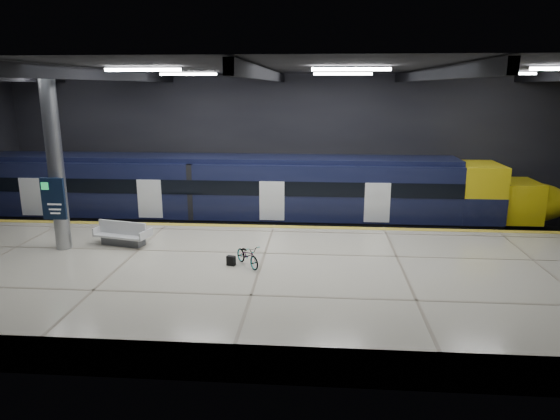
# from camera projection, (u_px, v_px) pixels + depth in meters

# --- Properties ---
(ground) EXTENTS (30.00, 30.00, 0.00)m
(ground) POSITION_uv_depth(u_px,v_px,m) (268.00, 271.00, 20.41)
(ground) COLOR black
(ground) RESTS_ON ground
(room_shell) EXTENTS (30.10, 16.10, 8.05)m
(room_shell) POSITION_uv_depth(u_px,v_px,m) (267.00, 130.00, 19.04)
(room_shell) COLOR black
(room_shell) RESTS_ON ground
(platform) EXTENTS (30.00, 11.00, 1.10)m
(platform) POSITION_uv_depth(u_px,v_px,m) (261.00, 281.00, 17.86)
(platform) COLOR beige
(platform) RESTS_ON ground
(safety_strip) EXTENTS (30.00, 0.40, 0.01)m
(safety_strip) POSITION_uv_depth(u_px,v_px,m) (274.00, 226.00, 22.81)
(safety_strip) COLOR gold
(safety_strip) RESTS_ON platform
(rails) EXTENTS (30.00, 1.52, 0.16)m
(rails) POSITION_uv_depth(u_px,v_px,m) (278.00, 231.00, 25.72)
(rails) COLOR gray
(rails) RESTS_ON ground
(train) EXTENTS (29.40, 2.84, 3.79)m
(train) POSITION_uv_depth(u_px,v_px,m) (251.00, 193.00, 25.34)
(train) COLOR black
(train) RESTS_ON ground
(bench) EXTENTS (2.38, 1.41, 0.98)m
(bench) POSITION_uv_depth(u_px,v_px,m) (123.00, 237.00, 20.11)
(bench) COLOR #595B60
(bench) RESTS_ON platform
(bicycle) EXTENTS (1.32, 1.52, 0.79)m
(bicycle) POSITION_uv_depth(u_px,v_px,m) (248.00, 255.00, 17.73)
(bicycle) COLOR #99999E
(bicycle) RESTS_ON platform
(pannier_bag) EXTENTS (0.34, 0.26, 0.35)m
(pannier_bag) POSITION_uv_depth(u_px,v_px,m) (231.00, 261.00, 17.83)
(pannier_bag) COLOR black
(pannier_bag) RESTS_ON platform
(info_column) EXTENTS (0.90, 0.78, 6.90)m
(info_column) POSITION_uv_depth(u_px,v_px,m) (55.00, 164.00, 18.95)
(info_column) COLOR #9EA0A5
(info_column) RESTS_ON platform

